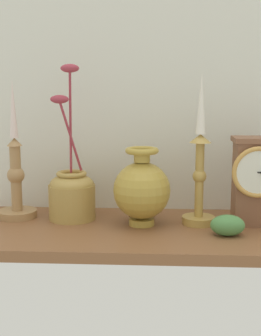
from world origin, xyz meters
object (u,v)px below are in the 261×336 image
candlestick_tall_left (200,170)px  brass_vase_jar (72,192)px  mantel_clock (254,179)px  candlestick_tall_center (16,180)px  brass_vase_bulbous (142,189)px

candlestick_tall_left → brass_vase_jar: bearing=175.2°
mantel_clock → candlestick_tall_left: bearing=-179.2°
mantel_clock → candlestick_tall_center: (-57.85, 3.15, -1.26)cm
candlestick_tall_center → brass_vase_jar: bearing=-3.1°
candlestick_tall_left → brass_vase_bulbous: (-13.54, -1.70, -4.42)cm
candlestick_tall_left → brass_vase_jar: size_ratio=0.95×
candlestick_tall_left → candlestick_tall_center: bearing=175.8°
candlestick_tall_left → brass_vase_bulbous: size_ratio=1.93×
brass_vase_bulbous → candlestick_tall_left: bearing=7.2°
brass_vase_bulbous → candlestick_tall_center: bearing=170.9°
mantel_clock → candlestick_tall_center: bearing=176.9°
mantel_clock → brass_vase_bulbous: mantel_clock is taller
candlestick_tall_center → brass_vase_bulbous: (31.47, -5.04, -1.02)cm
mantel_clock → brass_vase_bulbous: size_ratio=1.13×
candlestick_tall_center → brass_vase_bulbous: 31.89cm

